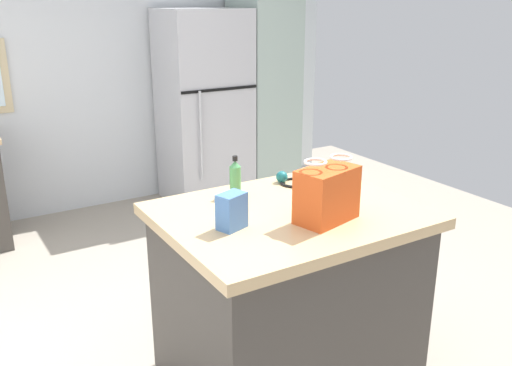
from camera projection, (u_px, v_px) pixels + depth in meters
ground at (245, 339)px, 3.21m from camera, size 6.39×6.39×0.00m
back_wall at (91, 68)px, 4.95m from camera, size 4.87×0.13×2.55m
kitchen_island at (287, 296)px, 2.77m from camera, size 1.19×0.95×0.92m
refrigerator at (204, 108)px, 5.20m from camera, size 0.76×0.67×1.78m
tall_cabinet at (264, 77)px, 5.45m from camera, size 0.52×0.60×2.26m
shopping_bag at (327, 194)px, 2.47m from camera, size 0.31×0.23×0.29m
small_box at (232, 211)px, 2.40m from camera, size 0.14×0.12×0.16m
bottle at (235, 178)px, 2.80m from camera, size 0.06×0.06×0.21m
ear_defenders at (294, 180)px, 2.99m from camera, size 0.21×0.21×0.06m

